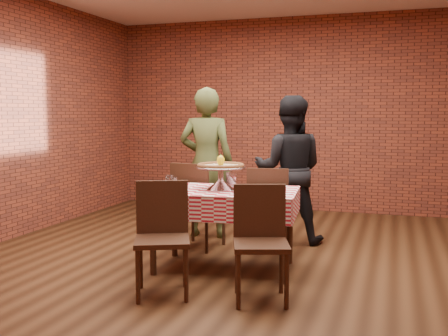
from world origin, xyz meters
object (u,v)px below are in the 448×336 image
(water_glass_left, at_px, (173,184))
(condiment_caddy, at_px, (232,179))
(diner_black, at_px, (289,169))
(chair_far_left, at_px, (199,205))
(table, at_px, (224,230))
(pizza, at_px, (221,166))
(water_glass_right, at_px, (169,181))
(chair_near_right, at_px, (261,245))
(chair_far_right, at_px, (268,209))
(pizza_stand, at_px, (221,178))
(chair_near_left, at_px, (162,240))
(diner_olive, at_px, (206,163))

(water_glass_left, distance_m, condiment_caddy, 0.62)
(diner_black, bearing_deg, chair_far_left, 25.00)
(table, bearing_deg, chair_far_left, 126.40)
(pizza, height_order, chair_far_left, pizza)
(water_glass_right, bearing_deg, water_glass_left, -54.71)
(condiment_caddy, bearing_deg, water_glass_left, -145.25)
(chair_near_right, xyz_separation_m, chair_far_right, (-0.30, 1.52, 0.00))
(table, relative_size, chair_far_right, 1.48)
(pizza_stand, height_order, condiment_caddy, pizza_stand)
(water_glass_right, xyz_separation_m, chair_near_left, (0.32, -0.87, -0.36))
(diner_black, bearing_deg, water_glass_right, 45.45)
(chair_near_left, bearing_deg, condiment_caddy, 54.93)
(pizza_stand, bearing_deg, diner_black, 71.22)
(chair_far_left, bearing_deg, diner_olive, -70.13)
(pizza_stand, relative_size, condiment_caddy, 3.44)
(water_glass_right, distance_m, diner_olive, 1.18)
(condiment_caddy, distance_m, diner_black, 1.03)
(water_glass_left, xyz_separation_m, water_glass_right, (-0.12, 0.16, 0.00))
(table, relative_size, chair_near_right, 1.49)
(condiment_caddy, bearing_deg, pizza_stand, -105.42)
(condiment_caddy, bearing_deg, diner_olive, 112.63)
(chair_far_left, distance_m, diner_black, 1.10)
(condiment_caddy, xyz_separation_m, chair_far_left, (-0.49, 0.40, -0.36))
(pizza, height_order, chair_near_left, pizza)
(chair_near_right, bearing_deg, condiment_caddy, 100.32)
(diner_black, bearing_deg, chair_far_right, 67.72)
(water_glass_right, bearing_deg, table, -2.04)
(chair_near_left, xyz_separation_m, chair_far_right, (0.49, 1.63, -0.00))
(pizza_stand, xyz_separation_m, diner_olive, (-0.57, 1.17, 0.02))
(pizza_stand, xyz_separation_m, water_glass_right, (-0.53, -0.01, -0.05))
(water_glass_right, distance_m, chair_near_right, 1.39)
(table, bearing_deg, chair_near_right, -53.50)
(water_glass_right, relative_size, chair_near_left, 0.13)
(chair_far_right, bearing_deg, chair_near_left, 63.59)
(chair_far_left, bearing_deg, pizza_stand, 134.05)
(water_glass_left, xyz_separation_m, condiment_caddy, (0.43, 0.44, 0.01))
(chair_near_left, distance_m, diner_black, 2.21)
(chair_near_right, bearing_deg, chair_far_left, 108.20)
(chair_far_right, relative_size, diner_olive, 0.51)
(water_glass_left, bearing_deg, chair_near_right, -30.79)
(chair_far_right, bearing_deg, water_glass_left, 43.36)
(chair_near_left, height_order, chair_far_left, chair_far_left)
(pizza_stand, bearing_deg, water_glass_left, -157.67)
(water_glass_left, relative_size, water_glass_right, 1.00)
(pizza, relative_size, condiment_caddy, 3.23)
(pizza, distance_m, water_glass_right, 0.55)
(table, bearing_deg, diner_olive, 116.90)
(condiment_caddy, height_order, chair_near_right, chair_near_right)
(condiment_caddy, bearing_deg, diner_black, 57.01)
(pizza_stand, height_order, chair_far_left, pizza_stand)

